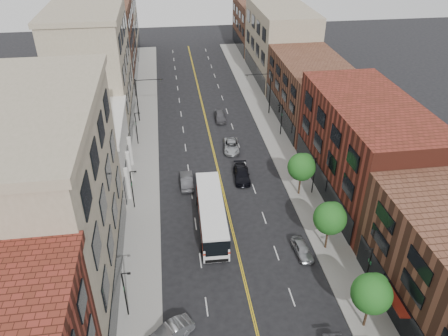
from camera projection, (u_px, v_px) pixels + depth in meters
name	position (u px, v px, depth m)	size (l,w,h in m)	color
sidewalk_left	(144.00, 160.00, 61.72)	(4.00, 110.00, 0.15)	gray
sidewalk_right	(282.00, 151.00, 64.07)	(4.00, 110.00, 0.15)	gray
bldg_l_tanoffice	(49.00, 207.00, 37.68)	(10.00, 22.00, 18.00)	gray
bldg_l_white	(85.00, 154.00, 55.46)	(10.00, 14.00, 8.00)	silver
bldg_l_far_a	(94.00, 71.00, 67.11)	(10.00, 20.00, 18.00)	gray
bldg_l_far_b	(107.00, 44.00, 84.73)	(10.00, 20.00, 15.00)	brown
bldg_l_far_c	(112.00, 10.00, 98.54)	(10.00, 16.00, 20.00)	gray
bldg_r_mid	(365.00, 149.00, 52.51)	(10.00, 22.00, 12.00)	#5F2519
bldg_r_far_a	(311.00, 91.00, 70.70)	(10.00, 20.00, 10.00)	brown
bldg_r_far_b	(280.00, 42.00, 87.30)	(10.00, 22.00, 14.00)	gray
bldg_r_far_c	(259.00, 25.00, 104.92)	(10.00, 18.00, 11.00)	brown
tree_r_1	(372.00, 292.00, 35.85)	(3.40, 3.40, 5.59)	black
tree_r_2	(331.00, 217.00, 44.26)	(3.40, 3.40, 5.59)	black
tree_r_3	(302.00, 166.00, 52.67)	(3.40, 3.40, 5.59)	black
lamp_l_1	(125.00, 292.00, 37.37)	(0.81, 0.55, 5.05)	black
lamp_l_2	(132.00, 187.00, 50.83)	(0.81, 0.55, 5.05)	black
lamp_l_3	(137.00, 127.00, 64.28)	(0.81, 0.55, 5.05)	black
lamp_r_1	(368.00, 267.00, 39.94)	(0.81, 0.55, 5.05)	black
lamp_r_2	(314.00, 173.00, 53.40)	(0.81, 0.55, 5.05)	black
lamp_r_3	(281.00, 118.00, 66.86)	(0.81, 0.55, 5.05)	black
signal_mast_left	(141.00, 95.00, 70.21)	(4.49, 0.18, 7.20)	black
signal_mast_right	(266.00, 88.00, 72.62)	(4.49, 0.18, 7.20)	black
city_bus	(211.00, 212.00, 48.62)	(3.29, 12.58, 3.21)	white
car_angle_b	(170.00, 333.00, 36.53)	(1.48, 4.25, 1.40)	#94989B
car_parked_far	(302.00, 249.00, 45.31)	(1.53, 3.81, 1.30)	#93959A
car_lane_behind	(187.00, 180.00, 56.12)	(1.60, 4.58, 1.51)	#48494D
car_lane_a	(242.00, 174.00, 57.45)	(2.00, 4.92, 1.43)	black
car_lane_b	(231.00, 146.00, 64.03)	(2.21, 4.79, 1.33)	#A9ADB1
car_lane_c	(220.00, 116.00, 72.60)	(1.75, 4.34, 1.48)	#4F4E53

